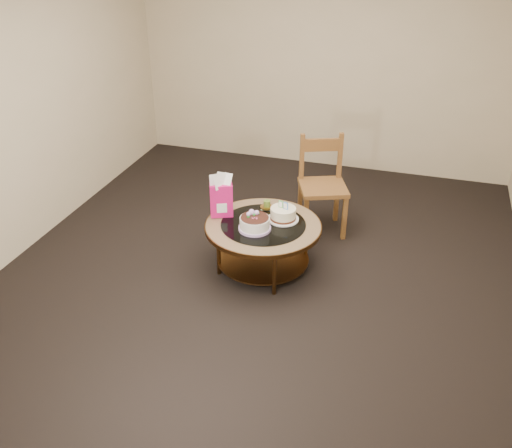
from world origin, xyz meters
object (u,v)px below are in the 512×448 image
(coffee_table, at_px, (263,232))
(gift_bag, at_px, (221,196))
(cream_cake, at_px, (283,214))
(dining_chair, at_px, (322,185))
(decorated_cake, at_px, (255,224))

(coffee_table, bearing_deg, gift_bag, 173.68)
(cream_cake, xyz_separation_m, dining_chair, (0.20, 0.75, -0.03))
(coffee_table, relative_size, dining_chair, 1.07)
(coffee_table, height_order, decorated_cake, decorated_cake)
(coffee_table, xyz_separation_m, decorated_cake, (-0.04, -0.11, 0.13))
(coffee_table, relative_size, decorated_cake, 3.67)
(dining_chair, bearing_deg, coffee_table, -133.06)
(coffee_table, bearing_deg, decorated_cake, -111.30)
(decorated_cake, relative_size, gift_bag, 0.71)
(decorated_cake, bearing_deg, dining_chair, 68.53)
(cream_cake, relative_size, gift_bag, 0.71)
(gift_bag, bearing_deg, decorated_cake, -47.09)
(coffee_table, distance_m, decorated_cake, 0.18)
(coffee_table, distance_m, dining_chair, 0.94)
(decorated_cake, xyz_separation_m, cream_cake, (0.19, 0.24, 0.00))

